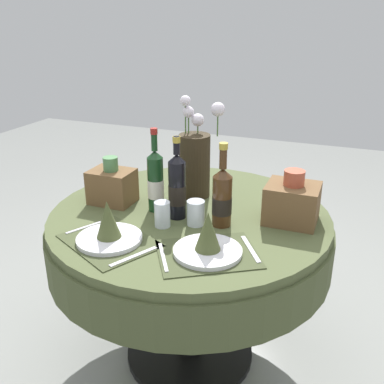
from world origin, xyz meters
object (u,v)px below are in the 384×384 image
(place_setting_left, at_px, (109,230))
(place_setting_right, at_px, (208,242))
(wine_bottle_rear, at_px, (222,197))
(tumbler_mid, at_px, (196,213))
(flower_vase, at_px, (195,160))
(wine_bottle_centre, at_px, (156,181))
(woven_basket_side_left, at_px, (112,185))
(woven_basket_side_right, at_px, (292,202))
(wine_bottle_left, at_px, (177,187))
(tumbler_near_right, at_px, (162,214))
(dining_table, at_px, (190,241))

(place_setting_left, relative_size, place_setting_right, 0.99)
(wine_bottle_rear, bearing_deg, tumbler_mid, -161.23)
(flower_vase, distance_m, wine_bottle_centre, 0.23)
(place_setting_left, xyz_separation_m, wine_bottle_rear, (0.34, 0.28, 0.07))
(woven_basket_side_left, bearing_deg, woven_basket_side_right, 6.99)
(wine_bottle_left, relative_size, tumbler_near_right, 3.33)
(place_setting_right, xyz_separation_m, tumbler_mid, (-0.12, 0.20, 0.00))
(wine_bottle_left, bearing_deg, place_setting_right, -47.87)
(dining_table, distance_m, place_setting_right, 0.40)
(place_setting_left, relative_size, wine_bottle_rear, 1.26)
(place_setting_left, height_order, place_setting_right, same)
(dining_table, relative_size, woven_basket_side_left, 5.75)
(woven_basket_side_right, bearing_deg, place_setting_right, -120.87)
(dining_table, relative_size, woven_basket_side_right, 5.56)
(woven_basket_side_left, bearing_deg, flower_vase, 33.92)
(wine_bottle_left, distance_m, tumbler_near_right, 0.13)
(place_setting_left, bearing_deg, wine_bottle_centre, 83.41)
(wine_bottle_rear, height_order, woven_basket_side_right, wine_bottle_rear)
(place_setting_right, xyz_separation_m, woven_basket_side_right, (0.22, 0.37, 0.04))
(dining_table, distance_m, woven_basket_side_left, 0.42)
(place_setting_left, bearing_deg, tumbler_near_right, 55.97)
(tumbler_near_right, height_order, woven_basket_side_right, woven_basket_side_right)
(place_setting_left, height_order, flower_vase, flower_vase)
(flower_vase, bearing_deg, woven_basket_side_right, -14.04)
(dining_table, distance_m, tumbler_mid, 0.22)
(wine_bottle_left, distance_m, wine_bottle_rear, 0.19)
(wine_bottle_left, bearing_deg, woven_basket_side_left, 173.38)
(tumbler_mid, bearing_deg, wine_bottle_centre, 161.50)
(dining_table, xyz_separation_m, tumbler_near_right, (-0.05, -0.16, 0.19))
(place_setting_left, height_order, wine_bottle_left, wine_bottle_left)
(wine_bottle_rear, bearing_deg, place_setting_right, -83.64)
(wine_bottle_rear, bearing_deg, flower_vase, 129.88)
(wine_bottle_rear, bearing_deg, tumbler_near_right, -155.97)
(tumbler_near_right, bearing_deg, wine_bottle_left, 77.26)
(place_setting_right, height_order, woven_basket_side_left, woven_basket_side_left)
(woven_basket_side_right, bearing_deg, dining_table, -170.46)
(tumbler_near_right, bearing_deg, wine_bottle_centre, 124.48)
(woven_basket_side_left, bearing_deg, wine_bottle_rear, -4.50)
(place_setting_right, height_order, flower_vase, flower_vase)
(flower_vase, bearing_deg, tumbler_near_right, -90.77)
(place_setting_right, relative_size, woven_basket_side_right, 1.98)
(place_setting_left, height_order, woven_basket_side_right, woven_basket_side_right)
(place_setting_right, relative_size, wine_bottle_rear, 1.27)
(dining_table, bearing_deg, place_setting_right, -58.02)
(flower_vase, height_order, tumbler_mid, flower_vase)
(place_setting_left, xyz_separation_m, tumbler_mid, (0.24, 0.25, 0.00))
(place_setting_left, bearing_deg, flower_vase, 76.11)
(wine_bottle_left, bearing_deg, dining_table, 65.92)
(wine_bottle_centre, height_order, tumbler_near_right, wine_bottle_centre)
(flower_vase, distance_m, wine_bottle_left, 0.25)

